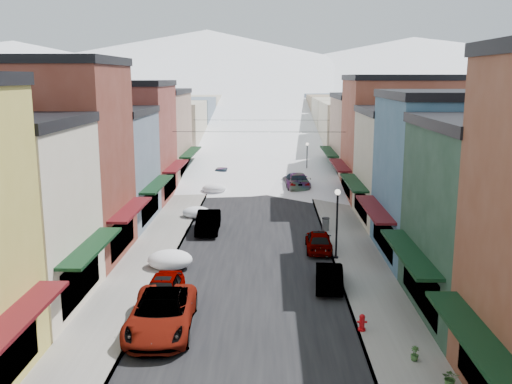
{
  "coord_description": "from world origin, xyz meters",
  "views": [
    {
      "loc": [
        1.02,
        -13.89,
        11.31
      ],
      "look_at": [
        0.0,
        28.97,
        2.63
      ],
      "focal_mm": 40.0,
      "sensor_mm": 36.0,
      "label": 1
    }
  ],
  "objects_px": {
    "car_silver_sedan": "(163,291)",
    "trash_can": "(326,224)",
    "streetlamp_near": "(337,215)",
    "car_dark_hatch": "(208,222)",
    "fire_hydrant": "(362,323)",
    "car_white_suv": "(161,314)",
    "car_green_sedan": "(329,275)"
  },
  "relations": [
    {
      "from": "car_silver_sedan",
      "to": "trash_can",
      "type": "xyz_separation_m",
      "value": [
        9.5,
        13.98,
        -0.12
      ]
    },
    {
      "from": "streetlamp_near",
      "to": "trash_can",
      "type": "bearing_deg",
      "value": 90.18
    },
    {
      "from": "car_silver_sedan",
      "to": "trash_can",
      "type": "bearing_deg",
      "value": 56.47
    },
    {
      "from": "car_silver_sedan",
      "to": "car_dark_hatch",
      "type": "relative_size",
      "value": 0.96
    },
    {
      "from": "car_dark_hatch",
      "to": "trash_can",
      "type": "distance_m",
      "value": 8.7
    },
    {
      "from": "car_silver_sedan",
      "to": "fire_hydrant",
      "type": "relative_size",
      "value": 5.81
    },
    {
      "from": "car_white_suv",
      "to": "fire_hydrant",
      "type": "relative_size",
      "value": 7.98
    },
    {
      "from": "car_silver_sedan",
      "to": "car_green_sedan",
      "type": "xyz_separation_m",
      "value": [
        8.6,
        2.73,
        -0.09
      ]
    },
    {
      "from": "fire_hydrant",
      "to": "car_green_sedan",
      "type": "bearing_deg",
      "value": 98.97
    },
    {
      "from": "car_dark_hatch",
      "to": "car_white_suv",
      "type": "bearing_deg",
      "value": -92.6
    },
    {
      "from": "car_dark_hatch",
      "to": "fire_hydrant",
      "type": "xyz_separation_m",
      "value": [
        8.7,
        -16.89,
        -0.27
      ]
    },
    {
      "from": "car_dark_hatch",
      "to": "car_green_sedan",
      "type": "height_order",
      "value": "car_dark_hatch"
    },
    {
      "from": "car_silver_sedan",
      "to": "trash_can",
      "type": "distance_m",
      "value": 16.9
    },
    {
      "from": "car_white_suv",
      "to": "car_green_sedan",
      "type": "height_order",
      "value": "car_white_suv"
    },
    {
      "from": "car_white_suv",
      "to": "fire_hydrant",
      "type": "distance_m",
      "value": 9.02
    },
    {
      "from": "car_silver_sedan",
      "to": "car_green_sedan",
      "type": "height_order",
      "value": "car_silver_sedan"
    },
    {
      "from": "car_white_suv",
      "to": "streetlamp_near",
      "type": "relative_size",
      "value": 1.4
    },
    {
      "from": "car_green_sedan",
      "to": "car_silver_sedan",
      "type": "bearing_deg",
      "value": 22.17
    },
    {
      "from": "fire_hydrant",
      "to": "car_white_suv",
      "type": "bearing_deg",
      "value": 179.93
    },
    {
      "from": "streetlamp_near",
      "to": "car_green_sedan",
      "type": "bearing_deg",
      "value": -101.05
    },
    {
      "from": "fire_hydrant",
      "to": "streetlamp_near",
      "type": "xyz_separation_m",
      "value": [
        0.02,
        10.42,
        2.42
      ]
    },
    {
      "from": "streetlamp_near",
      "to": "car_silver_sedan",
      "type": "bearing_deg",
      "value": -141.99
    },
    {
      "from": "fire_hydrant",
      "to": "trash_can",
      "type": "xyz_separation_m",
      "value": [
        0.0,
        16.95,
        0.14
      ]
    },
    {
      "from": "car_green_sedan",
      "to": "streetlamp_near",
      "type": "height_order",
      "value": "streetlamp_near"
    },
    {
      "from": "fire_hydrant",
      "to": "car_silver_sedan",
      "type": "bearing_deg",
      "value": 162.6
    },
    {
      "from": "fire_hydrant",
      "to": "streetlamp_near",
      "type": "relative_size",
      "value": 0.18
    },
    {
      "from": "trash_can",
      "to": "streetlamp_near",
      "type": "distance_m",
      "value": 6.92
    },
    {
      "from": "car_silver_sedan",
      "to": "trash_can",
      "type": "height_order",
      "value": "car_silver_sedan"
    },
    {
      "from": "car_silver_sedan",
      "to": "streetlamp_near",
      "type": "relative_size",
      "value": 1.02
    },
    {
      "from": "car_silver_sedan",
      "to": "car_white_suv",
      "type": "bearing_deg",
      "value": -80.05
    },
    {
      "from": "car_dark_hatch",
      "to": "car_green_sedan",
      "type": "relative_size",
      "value": 1.13
    },
    {
      "from": "car_white_suv",
      "to": "streetlamp_near",
      "type": "xyz_separation_m",
      "value": [
        9.04,
        10.41,
        2.07
      ]
    }
  ]
}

